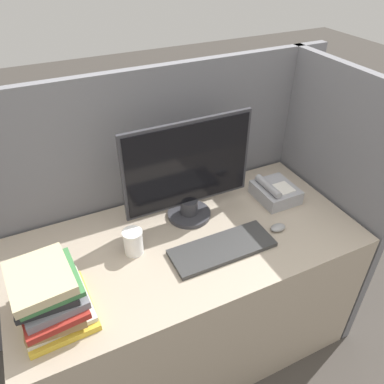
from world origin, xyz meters
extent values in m
cube|color=slate|center=(0.00, 0.77, 0.71)|extent=(1.94, 0.04, 1.41)
cube|color=slate|center=(0.81, 0.40, 0.71)|extent=(0.04, 0.79, 1.41)
cube|color=tan|center=(0.00, 0.37, 0.38)|extent=(1.54, 0.73, 0.76)
cylinder|color=#333338|center=(0.08, 0.52, 0.77)|extent=(0.21, 0.21, 0.02)
cylinder|color=#333338|center=(0.08, 0.52, 0.82)|extent=(0.08, 0.08, 0.07)
cube|color=#333338|center=(0.08, 0.53, 1.05)|extent=(0.60, 0.02, 0.41)
cube|color=black|center=(0.08, 0.52, 1.05)|extent=(0.57, 0.01, 0.39)
cube|color=#333333|center=(0.11, 0.25, 0.77)|extent=(0.45, 0.17, 0.02)
ellipsoid|color=gray|center=(0.40, 0.25, 0.78)|extent=(0.07, 0.05, 0.03)
cylinder|color=white|center=(-0.23, 0.40, 0.82)|extent=(0.08, 0.08, 0.11)
cylinder|color=white|center=(-0.23, 0.40, 0.87)|extent=(0.08, 0.08, 0.01)
cube|color=gold|center=(-0.58, 0.22, 0.78)|extent=(0.25, 0.29, 0.03)
cube|color=silver|center=(-0.58, 0.24, 0.80)|extent=(0.25, 0.29, 0.02)
cube|color=olive|center=(-0.59, 0.22, 0.83)|extent=(0.20, 0.27, 0.03)
cube|color=maroon|center=(-0.59, 0.23, 0.86)|extent=(0.23, 0.31, 0.02)
cube|color=slate|center=(-0.58, 0.23, 0.88)|extent=(0.23, 0.28, 0.03)
cube|color=#262628|center=(-0.59, 0.24, 0.91)|extent=(0.20, 0.26, 0.03)
cube|color=#38723F|center=(-0.58, 0.23, 0.94)|extent=(0.22, 0.24, 0.02)
cube|color=#C6B78C|center=(-0.60, 0.22, 0.96)|extent=(0.22, 0.25, 0.03)
cube|color=#99999E|center=(0.53, 0.46, 0.80)|extent=(0.19, 0.21, 0.07)
cube|color=white|center=(0.56, 0.43, 0.83)|extent=(0.08, 0.09, 0.00)
cylinder|color=#99999E|center=(0.48, 0.46, 0.85)|extent=(0.04, 0.18, 0.04)
camera|label=1|loc=(-0.51, -0.73, 1.91)|focal=35.00mm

